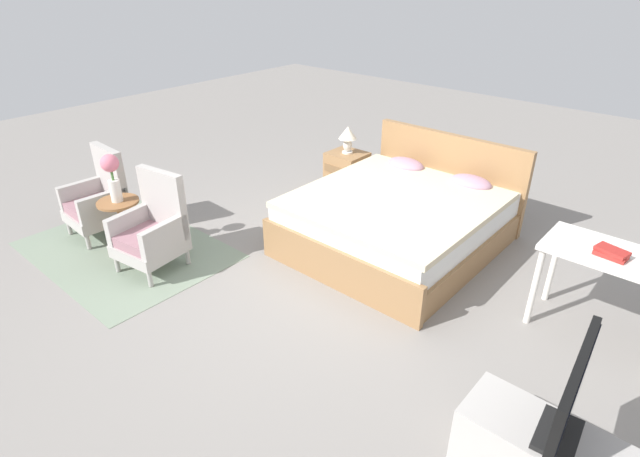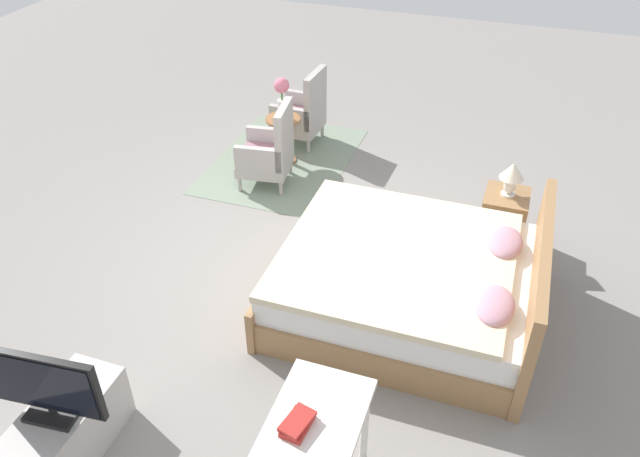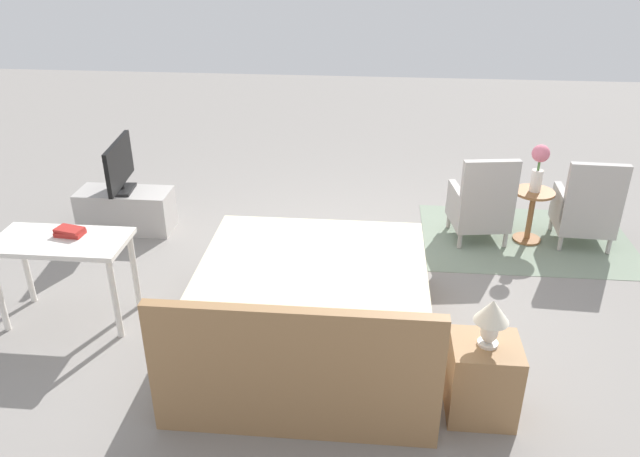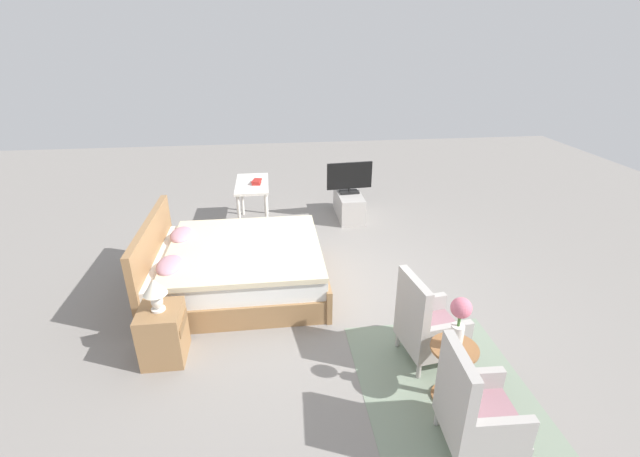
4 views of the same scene
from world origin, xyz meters
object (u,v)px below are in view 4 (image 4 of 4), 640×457
object	(u,v)px
nightstand	(163,334)
table_lamp	(155,290)
flower_vase	(460,318)
armchair_by_window_left	(475,411)
armchair_by_window_right	(427,326)
side_table	(452,366)
tv_flatscreen	(349,177)
vanity_desk	(252,189)
book_stack	(257,182)
bed	(236,267)
tv_stand	(349,205)

from	to	relation	value
nightstand	table_lamp	bearing A→B (deg)	90.00
flower_vase	nightstand	xyz separation A→B (m)	(0.83, 2.56, -0.56)
armchair_by_window_left	armchair_by_window_right	distance (m)	1.02
side_table	nightstand	size ratio (longest dim) A/B	0.99
tv_flatscreen	vanity_desk	distance (m)	1.64
armchair_by_window_right	side_table	size ratio (longest dim) A/B	1.68
book_stack	flower_vase	bearing A→B (deg)	-157.02
bed	book_stack	world-z (taller)	bed
armchair_by_window_left	nightstand	bearing A→B (deg)	61.91
tv_stand	vanity_desk	world-z (taller)	vanity_desk
armchair_by_window_right	flower_vase	distance (m)	0.68
side_table	tv_flatscreen	distance (m)	4.18
armchair_by_window_right	tv_stand	bearing A→B (deg)	1.27
armchair_by_window_right	vanity_desk	distance (m)	3.90
armchair_by_window_right	book_stack	xyz separation A→B (m)	(3.45, 1.63, 0.38)
table_lamp	tv_flatscreen	bearing A→B (deg)	-36.17
flower_vase	vanity_desk	world-z (taller)	flower_vase
flower_vase	armchair_by_window_left	bearing A→B (deg)	175.29
armchair_by_window_left	tv_flatscreen	bearing A→B (deg)	0.99
book_stack	table_lamp	bearing A→B (deg)	164.19
tv_stand	book_stack	distance (m)	1.66
armchair_by_window_left	table_lamp	bearing A→B (deg)	61.91
bed	flower_vase	size ratio (longest dim) A/B	4.34
tv_stand	table_lamp	bearing A→B (deg)	143.81
vanity_desk	book_stack	world-z (taller)	book_stack
tv_flatscreen	flower_vase	bearing A→B (deg)	-178.31
armchair_by_window_left	vanity_desk	xyz separation A→B (m)	(4.52, 1.71, 0.24)
armchair_by_window_right	nightstand	size ratio (longest dim) A/B	1.66
bed	vanity_desk	xyz separation A→B (m)	(1.97, -0.18, 0.33)
tv_flatscreen	side_table	bearing A→B (deg)	-178.31
nightstand	book_stack	distance (m)	3.28
table_lamp	nightstand	bearing A→B (deg)	-90.00
armchair_by_window_left	table_lamp	world-z (taller)	armchair_by_window_left
side_table	table_lamp	bearing A→B (deg)	72.02
bed	book_stack	distance (m)	1.99
nightstand	bed	bearing A→B (deg)	-27.49
flower_vase	book_stack	xyz separation A→B (m)	(3.95, 1.68, -0.08)
armchair_by_window_right	table_lamp	distance (m)	2.57
armchair_by_window_left	book_stack	world-z (taller)	armchair_by_window_left
nightstand	armchair_by_window_right	bearing A→B (deg)	-97.34
armchair_by_window_right	table_lamp	xyz separation A→B (m)	(0.32, 2.52, 0.39)
table_lamp	tv_flatscreen	size ratio (longest dim) A/B	0.42
vanity_desk	table_lamp	bearing A→B (deg)	165.72
armchair_by_window_right	tv_stand	size ratio (longest dim) A/B	0.96
vanity_desk	bed	bearing A→B (deg)	174.74
bed	armchair_by_window_left	size ratio (longest dim) A/B	2.25
nightstand	tv_stand	world-z (taller)	nightstand
vanity_desk	book_stack	bearing A→B (deg)	-123.96
tv_stand	book_stack	size ratio (longest dim) A/B	4.07
nightstand	vanity_desk	bearing A→B (deg)	-14.26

